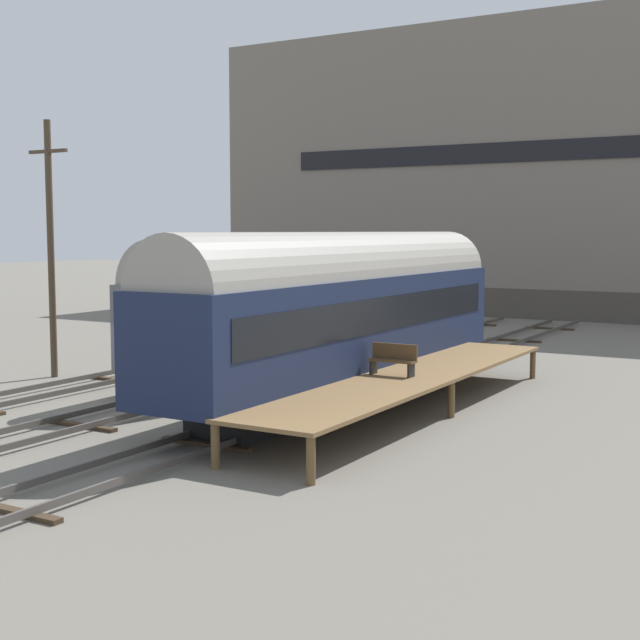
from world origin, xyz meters
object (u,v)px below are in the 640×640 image
train_car_navy (344,304)px  bench (393,359)px  train_car_grey (300,295)px  utility_pole (51,245)px

train_car_navy → bench: size_ratio=12.35×
train_car_navy → train_car_grey: bearing=134.4°
train_car_navy → bench: 2.97m
bench → train_car_navy: bearing=151.0°
bench → utility_pole: bearing=-179.1°
train_car_navy → utility_pole: utility_pole is taller
train_car_navy → utility_pole: (-11.11, -1.50, 1.75)m
train_car_navy → bench: (2.30, -1.27, -1.37)m
train_car_grey → utility_pole: (-6.82, -5.87, 1.88)m
train_car_grey → bench: 8.76m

